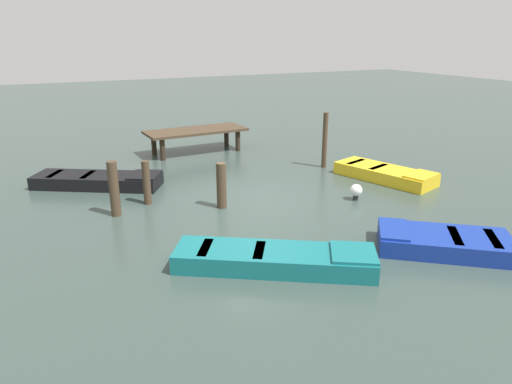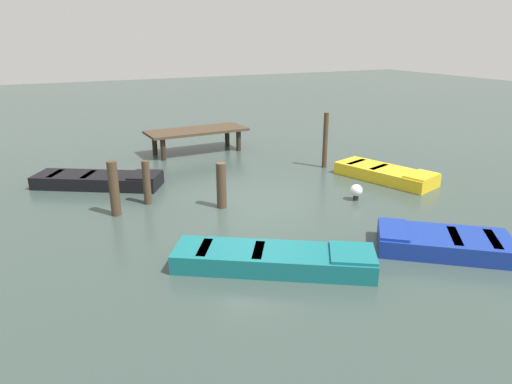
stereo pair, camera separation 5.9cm
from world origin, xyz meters
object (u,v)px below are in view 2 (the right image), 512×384
Objects in this scene: mooring_piling_far_left at (114,189)px; marker_buoy at (356,191)px; dock_segment at (197,133)px; rowboat_black at (99,180)px; mooring_piling_center at (221,186)px; mooring_piling_mid_left at (325,140)px; mooring_piling_near_right at (147,183)px; rowboat_blue at (443,242)px; rowboat_yellow at (386,174)px; rowboat_teal at (275,259)px.

mooring_piling_far_left reaches higher than marker_buoy.
dock_segment is 5.27m from rowboat_black.
dock_segment is 6.61m from mooring_piling_center.
mooring_piling_mid_left reaches higher than mooring_piling_near_right.
mooring_piling_center reaches higher than mooring_piling_near_right.
mooring_piling_far_left is (-6.18, 5.47, 0.53)m from rowboat_blue.
rowboat_yellow is 2.35× the size of mooring_piling_far_left.
rowboat_blue is 8.27m from mooring_piling_far_left.
mooring_piling_far_left is (-8.68, 0.69, 0.53)m from rowboat_yellow.
dock_segment is at bearing 53.06° from mooring_piling_far_left.
rowboat_teal is 1.33× the size of rowboat_blue.
dock_segment is at bearing -163.12° from rowboat_yellow.
mooring_piling_center reaches higher than rowboat_blue.
rowboat_yellow is at bearing -79.34° from rowboat_blue.
mooring_piling_mid_left reaches higher than dock_segment.
mooring_piling_near_right is (-5.19, 5.98, 0.42)m from rowboat_blue.
mooring_piling_far_left reaches higher than mooring_piling_near_right.
marker_buoy is at bearing 65.17° from rowboat_teal.
mooring_piling_center is at bearing -107.30° from rowboat_yellow.
rowboat_teal is (-6.26, -3.83, -0.00)m from rowboat_yellow.
marker_buoy is at bearing -15.95° from mooring_piling_far_left.
rowboat_yellow is (8.71, -3.47, 0.00)m from rowboat_black.
dock_segment is 5.42m from mooring_piling_mid_left.
marker_buoy is (2.25, -7.59, -0.53)m from dock_segment.
rowboat_black is 3.11× the size of mooring_piling_center.
rowboat_blue is 7.93m from mooring_piling_near_right.
mooring_piling_mid_left is 3.65m from marker_buoy.
marker_buoy is at bearing -4.08° from rowboat_black.
rowboat_blue is 3.62m from marker_buoy.
mooring_piling_center reaches higher than rowboat_yellow.
mooring_piling_far_left is (-7.71, -1.51, -0.25)m from mooring_piling_mid_left.
mooring_piling_center is at bearing 117.09° from rowboat_teal.
dock_segment is 7.94m from marker_buoy.
mooring_piling_mid_left is 7.87m from mooring_piling_far_left.
mooring_piling_near_right reaches higher than rowboat_yellow.
dock_segment is 1.33× the size of rowboat_blue.
mooring_piling_far_left reaches higher than rowboat_black.
mooring_piling_mid_left is (-0.97, 2.20, 0.79)m from rowboat_yellow.
mooring_piling_center is at bearing 162.80° from marker_buoy.
mooring_piling_mid_left reaches higher than rowboat_blue.
mooring_piling_near_right reaches higher than rowboat_black.
mooring_piling_near_right is (-7.69, 1.20, 0.42)m from rowboat_yellow.
mooring_piling_near_right is 2.65× the size of marker_buoy.
mooring_piling_center is 1.01× the size of mooring_piling_near_right.
dock_segment is 11.36m from rowboat_blue.
mooring_piling_near_right reaches higher than rowboat_teal.
rowboat_black is at bearing 144.75° from marker_buoy.
mooring_piling_near_right is (-6.73, -1.00, -0.37)m from mooring_piling_mid_left.
dock_segment is 1.01× the size of rowboat_teal.
rowboat_teal is 3.22× the size of mooring_piling_near_right.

